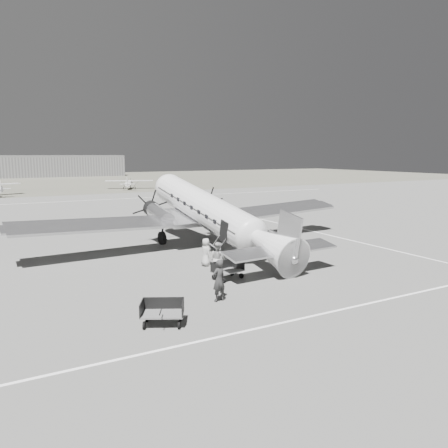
# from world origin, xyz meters

# --- Properties ---
(ground) EXTENTS (260.00, 260.00, 0.00)m
(ground) POSITION_xyz_m (0.00, 0.00, 0.00)
(ground) COLOR slate
(ground) RESTS_ON ground
(taxi_line_near) EXTENTS (60.00, 0.15, 0.01)m
(taxi_line_near) POSITION_xyz_m (0.00, -14.00, 0.01)
(taxi_line_near) COLOR white
(taxi_line_near) RESTS_ON ground
(taxi_line_right) EXTENTS (0.15, 80.00, 0.01)m
(taxi_line_right) POSITION_xyz_m (12.00, 0.00, 0.01)
(taxi_line_right) COLOR white
(taxi_line_right) RESTS_ON ground
(taxi_line_horizon) EXTENTS (90.00, 0.15, 0.01)m
(taxi_line_horizon) POSITION_xyz_m (0.00, 40.00, 0.01)
(taxi_line_horizon) COLOR white
(taxi_line_horizon) RESTS_ON ground
(grass_infield) EXTENTS (260.00, 90.00, 0.01)m
(grass_infield) POSITION_xyz_m (0.00, 95.00, 0.00)
(grass_infield) COLOR #5B594D
(grass_infield) RESTS_ON ground
(hangar_main) EXTENTS (42.00, 14.00, 6.60)m
(hangar_main) POSITION_xyz_m (5.00, 120.00, 3.30)
(hangar_main) COLOR slate
(hangar_main) RESTS_ON ground
(dc3_airliner) EXTENTS (28.45, 20.63, 5.20)m
(dc3_airliner) POSITION_xyz_m (0.35, 0.06, 2.60)
(dc3_airliner) COLOR silver
(dc3_airliner) RESTS_ON ground
(light_plane_right) EXTENTS (11.77, 10.75, 1.99)m
(light_plane_right) POSITION_xyz_m (11.46, 58.76, 0.99)
(light_plane_right) COLOR silver
(light_plane_right) RESTS_ON ground
(baggage_cart_near) EXTENTS (2.01, 1.61, 1.00)m
(baggage_cart_near) POSITION_xyz_m (-2.30, -7.26, 0.50)
(baggage_cart_near) COLOR #5F5F5F
(baggage_cart_near) RESTS_ON ground
(baggage_cart_far) EXTENTS (2.22, 1.99, 1.04)m
(baggage_cart_far) POSITION_xyz_m (-7.91, -11.85, 0.52)
(baggage_cart_far) COLOR #5F5F5F
(baggage_cart_far) RESTS_ON ground
(ground_crew) EXTENTS (0.84, 0.65, 2.04)m
(ground_crew) POSITION_xyz_m (-4.47, -10.29, 1.02)
(ground_crew) COLOR #2A2A2A
(ground_crew) RESTS_ON ground
(ramp_agent) EXTENTS (0.93, 1.09, 1.96)m
(ramp_agent) POSITION_xyz_m (-2.38, -6.23, 0.98)
(ramp_agent) COLOR #AAA9A7
(ramp_agent) RESTS_ON ground
(passenger) EXTENTS (0.59, 0.88, 1.76)m
(passenger) POSITION_xyz_m (-2.06, -3.99, 0.88)
(passenger) COLOR #ABABA8
(passenger) RESTS_ON ground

